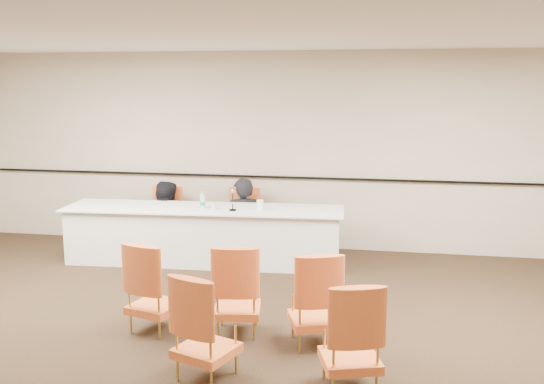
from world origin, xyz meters
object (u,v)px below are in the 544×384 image
at_px(panel_table, 204,235).
at_px(panelist_main, 243,230).
at_px(aud_chair_front_right, 315,298).
at_px(aud_chair_back_right, 350,334).
at_px(drinking_glass, 214,206).
at_px(aud_chair_front_mid, 237,288).
at_px(aud_chair_back_mid, 206,326).
at_px(panelist_main_chair, 243,221).
at_px(panelist_second_chair, 165,219).
at_px(microphone, 233,201).
at_px(aud_chair_front_left, 155,286).
at_px(panelist_second, 165,233).
at_px(coffee_cup, 260,205).
at_px(water_bottle, 203,200).

bearing_deg(panel_table, panelist_main, 51.37).
bearing_deg(aud_chair_front_right, aud_chair_back_right, -83.47).
relative_size(drinking_glass, aud_chair_front_right, 0.11).
xyz_separation_m(aud_chair_front_mid, aud_chair_back_mid, (-0.04, -0.98, 0.00)).
xyz_separation_m(panelist_main, panelist_main_chair, (0.00, 0.00, 0.13)).
bearing_deg(aud_chair_back_mid, drinking_glass, 125.44).
height_order(panelist_second_chair, aud_chair_front_mid, same).
relative_size(panelist_second_chair, microphone, 3.38).
bearing_deg(aud_chair_front_left, aud_chair_back_mid, -32.06).
xyz_separation_m(panel_table, panelist_main, (0.43, 0.60, -0.05)).
distance_m(drinking_glass, aud_chair_back_mid, 3.35).
bearing_deg(panelist_main_chair, microphone, -91.11).
bearing_deg(aud_chair_back_mid, microphone, 120.86).
distance_m(panelist_main, aud_chair_back_right, 4.30).
height_order(panelist_main_chair, aud_chair_front_left, same).
xyz_separation_m(panelist_second, coffee_cup, (1.60, -0.55, 0.60)).
relative_size(panelist_main, aud_chair_back_mid, 1.68).
bearing_deg(water_bottle, aud_chair_back_right, -55.42).
height_order(panel_table, panelist_second, panelist_second).
bearing_deg(panelist_second_chair, aud_chair_front_right, -52.09).
xyz_separation_m(aud_chair_front_left, aud_chair_back_right, (2.04, -0.86, 0.00)).
relative_size(drinking_glass, aud_chair_back_right, 0.11).
bearing_deg(drinking_glass, water_bottle, 158.40).
bearing_deg(microphone, aud_chair_front_mid, -88.16).
distance_m(panel_table, panelist_main, 0.74).
height_order(panelist_second_chair, aud_chair_back_mid, same).
relative_size(panelist_second_chair, aud_chair_front_left, 1.00).
bearing_deg(panelist_second, panelist_second_chair, 170.02).
distance_m(panelist_main_chair, drinking_glass, 0.83).
xyz_separation_m(microphone, aud_chair_front_left, (-0.25, -2.32, -0.46)).
bearing_deg(panelist_main, aud_chair_front_right, 94.44).
relative_size(panel_table, panelist_second, 2.46).
xyz_separation_m(panelist_main_chair, aud_chair_back_right, (1.82, -3.89, 0.00)).
distance_m(water_bottle, drinking_glass, 0.21).
xyz_separation_m(aud_chair_front_left, aud_chair_front_right, (1.65, -0.04, 0.00)).
height_order(drinking_glass, aud_chair_front_left, aud_chair_front_left).
xyz_separation_m(panel_table, aud_chair_back_right, (2.25, -3.29, 0.08)).
distance_m(panelist_main, panelist_second, 1.21).
xyz_separation_m(aud_chair_front_mid, aud_chair_back_right, (1.19, -0.94, 0.00)).
bearing_deg(coffee_cup, water_bottle, -179.51).
bearing_deg(panelist_main, aud_chair_front_mid, 81.52).
height_order(panelist_main, panelist_second, panelist_main).
bearing_deg(aud_chair_front_mid, coffee_cup, 86.78).
bearing_deg(aud_chair_front_mid, panelist_main, 93.05).
distance_m(drinking_glass, coffee_cup, 0.64).
xyz_separation_m(microphone, coffee_cup, (0.37, 0.09, -0.07)).
distance_m(aud_chair_front_left, aud_chair_back_mid, 1.21).
bearing_deg(panelist_main_chair, panelist_main, 0.00).
relative_size(coffee_cup, aud_chair_back_right, 0.15).
height_order(aud_chair_front_mid, aud_chair_back_mid, same).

